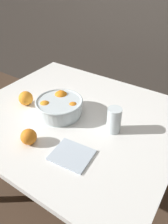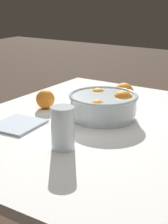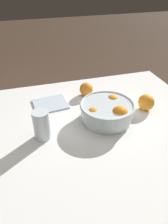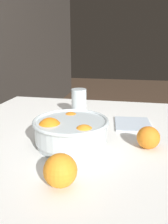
{
  "view_description": "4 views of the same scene",
  "coord_description": "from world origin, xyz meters",
  "px_view_note": "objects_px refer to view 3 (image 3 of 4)",
  "views": [
    {
      "loc": [
        0.58,
        -0.77,
        1.42
      ],
      "look_at": [
        0.07,
        -0.0,
        0.75
      ],
      "focal_mm": 35.0,
      "sensor_mm": 36.0,
      "label": 1
    },
    {
      "loc": [
        1.07,
        0.62,
        1.16
      ],
      "look_at": [
        0.09,
        -0.02,
        0.77
      ],
      "focal_mm": 60.0,
      "sensor_mm": 36.0,
      "label": 2
    },
    {
      "loc": [
        0.27,
        0.74,
        1.32
      ],
      "look_at": [
        0.05,
        -0.03,
        0.77
      ],
      "focal_mm": 35.0,
      "sensor_mm": 36.0,
      "label": 3
    },
    {
      "loc": [
        -0.73,
        -0.22,
        1.03
      ],
      "look_at": [
        0.08,
        -0.06,
        0.77
      ],
      "focal_mm": 35.0,
      "sensor_mm": 36.0,
      "label": 4
    }
  ],
  "objects_px": {
    "fruit_bowl": "(107,111)",
    "orange_loose_front": "(86,89)",
    "juice_glass": "(42,127)",
    "orange_loose_near_bowl": "(146,102)"
  },
  "relations": [
    {
      "from": "fruit_bowl",
      "to": "orange_loose_near_bowl",
      "type": "bearing_deg",
      "value": -171.32
    },
    {
      "from": "juice_glass",
      "to": "orange_loose_front",
      "type": "height_order",
      "value": "juice_glass"
    },
    {
      "from": "fruit_bowl",
      "to": "orange_loose_front",
      "type": "height_order",
      "value": "fruit_bowl"
    },
    {
      "from": "orange_loose_near_bowl",
      "to": "orange_loose_front",
      "type": "bearing_deg",
      "value": -42.02
    },
    {
      "from": "fruit_bowl",
      "to": "orange_loose_front",
      "type": "distance_m",
      "value": 0.26
    },
    {
      "from": "fruit_bowl",
      "to": "orange_loose_front",
      "type": "bearing_deg",
      "value": -84.42
    },
    {
      "from": "fruit_bowl",
      "to": "juice_glass",
      "type": "height_order",
      "value": "juice_glass"
    },
    {
      "from": "fruit_bowl",
      "to": "juice_glass",
      "type": "bearing_deg",
      "value": 7.8
    },
    {
      "from": "juice_glass",
      "to": "orange_loose_near_bowl",
      "type": "xyz_separation_m",
      "value": [
        -0.53,
        -0.08,
        -0.02
      ]
    },
    {
      "from": "juice_glass",
      "to": "orange_loose_front",
      "type": "xyz_separation_m",
      "value": [
        -0.28,
        -0.3,
        -0.02
      ]
    }
  ]
}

